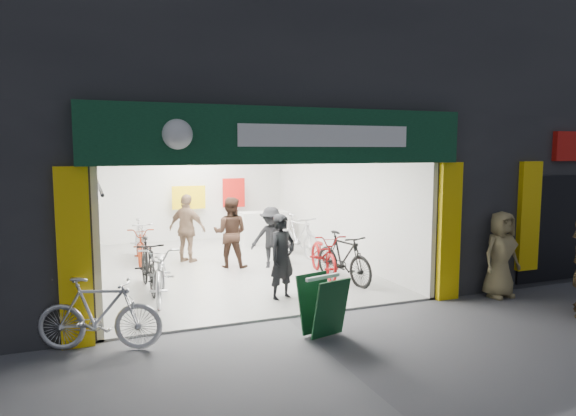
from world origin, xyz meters
TOP-DOWN VIEW (x-y plane):
  - ground at (0.00, 0.00)m, footprint 60.00×60.00m
  - building at (0.91, 4.99)m, footprint 17.00×10.27m
  - bike_left_front at (-1.80, 1.92)m, footprint 1.07×2.14m
  - bike_left_midfront at (-1.97, 2.55)m, footprint 0.57×1.80m
  - bike_left_midback at (-1.80, 5.31)m, footprint 0.93×1.86m
  - bike_left_back at (-1.82, 5.55)m, footprint 0.60×1.80m
  - bike_right_front at (1.95, 1.70)m, footprint 0.84×1.89m
  - bike_right_mid at (1.80, 2.34)m, footprint 0.98×2.01m
  - bike_right_back at (2.06, 4.46)m, footprint 0.91×1.98m
  - parked_bike at (-2.96, -0.30)m, footprint 1.82×1.06m
  - customer_a at (0.31, 1.04)m, footprint 0.70×0.60m
  - customer_b at (0.09, 3.94)m, footprint 1.03×0.95m
  - customer_c at (0.96, 3.46)m, footprint 1.11×0.96m
  - customer_d at (-0.77, 4.83)m, footprint 1.03×1.01m
  - pedestrian_near at (4.29, -0.30)m, footprint 0.84×0.57m
  - sandwich_board at (0.21, -0.96)m, footprint 0.72×0.73m

SIDE VIEW (x-z plane):
  - ground at x=0.00m, z-range 0.00..0.00m
  - bike_left_midback at x=-1.80m, z-range 0.00..0.93m
  - sandwich_board at x=0.21m, z-range 0.05..0.96m
  - bike_right_mid at x=1.80m, z-range 0.00..1.01m
  - parked_bike at x=-2.96m, z-range 0.00..1.06m
  - bike_left_back at x=-1.82m, z-range 0.00..1.07m
  - bike_left_midfront at x=-1.97m, z-range 0.00..1.07m
  - bike_left_front at x=-1.80m, z-range 0.00..1.08m
  - bike_right_front at x=1.95m, z-range 0.00..1.10m
  - bike_right_back at x=2.06m, z-range 0.00..1.15m
  - customer_c at x=0.96m, z-range 0.00..1.49m
  - customer_a at x=0.31m, z-range 0.00..1.64m
  - pedestrian_near at x=4.29m, z-range 0.00..1.66m
  - customer_b at x=0.09m, z-range 0.00..1.71m
  - customer_d at x=-0.77m, z-range 0.00..1.74m
  - building at x=0.91m, z-range 0.31..8.31m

